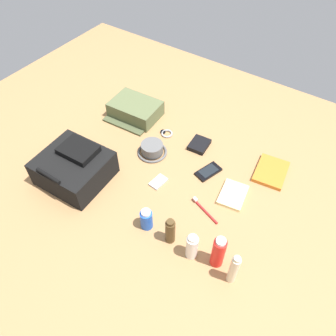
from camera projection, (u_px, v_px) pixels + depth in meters
ground_plane at (168, 175)px, 1.60m from camera, size 2.64×2.02×0.02m
backpack at (74, 167)px, 1.53m from camera, size 0.31×0.29×0.16m
toiletry_pouch at (135, 110)px, 1.85m from camera, size 0.28×0.25×0.09m
bucket_hat at (152, 149)px, 1.67m from camera, size 0.15×0.15×0.06m
lotion_bottle at (234, 269)px, 1.19m from camera, size 0.03×0.03×0.17m
sunscreen_spray at (218, 252)px, 1.23m from camera, size 0.05×0.05×0.17m
toothpaste_tube at (192, 247)px, 1.27m from camera, size 0.05×0.05×0.14m
cologne_bottle at (170, 231)px, 1.31m from camera, size 0.04×0.04×0.14m
deodorant_spray at (146, 219)px, 1.36m from camera, size 0.05×0.05×0.11m
paperback_novel at (271, 172)px, 1.59m from camera, size 0.16×0.20×0.02m
cell_phone at (208, 172)px, 1.59m from camera, size 0.10×0.14×0.01m
media_player at (158, 182)px, 1.55m from camera, size 0.06×0.09×0.01m
wristwatch at (166, 133)px, 1.77m from camera, size 0.07×0.06×0.01m
toothbrush at (203, 209)px, 1.45m from camera, size 0.16×0.06×0.02m
wallet at (199, 145)px, 1.71m from camera, size 0.10×0.12×0.02m
notepad at (233, 195)px, 1.50m from camera, size 0.13×0.17×0.02m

